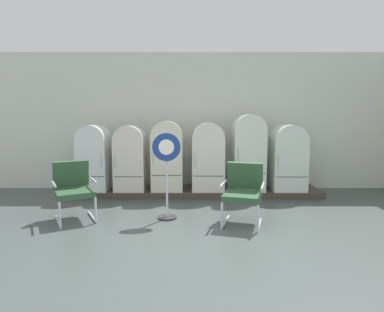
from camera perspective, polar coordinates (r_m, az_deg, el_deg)
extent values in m
cube|color=#3F4845|center=(4.40, -0.02, -16.23)|extent=(12.00, 10.00, 0.05)
cube|color=silver|center=(7.70, -0.04, 5.98)|extent=(11.76, 0.12, 3.15)
cube|color=#47443F|center=(7.78, -0.04, 15.03)|extent=(11.76, 0.07, 0.06)
cube|color=#423A30|center=(7.26, -0.04, -6.12)|extent=(5.51, 0.95, 0.13)
cube|color=white|center=(7.34, -16.64, -1.45)|extent=(0.62, 0.66, 1.09)
cylinder|color=white|center=(7.29, -16.79, 2.79)|extent=(0.62, 0.65, 0.62)
cube|color=#383838|center=(7.06, -17.35, -3.41)|extent=(0.57, 0.01, 0.01)
cylinder|color=silver|center=(6.93, -15.51, -0.81)|extent=(0.02, 0.02, 0.28)
cube|color=silver|center=(7.13, -10.68, -1.60)|extent=(0.64, 0.60, 1.07)
cylinder|color=silver|center=(7.07, -10.78, 2.67)|extent=(0.64, 0.59, 0.64)
cube|color=#383838|center=(6.87, -11.10, -3.56)|extent=(0.59, 0.01, 0.01)
cylinder|color=silver|center=(6.86, -13.31, -0.92)|extent=(0.02, 0.02, 0.28)
cube|color=beige|center=(7.03, -4.33, -1.25)|extent=(0.65, 0.62, 1.16)
cylinder|color=beige|center=(6.97, -4.37, 3.45)|extent=(0.65, 0.60, 0.65)
cube|color=#383838|center=(6.76, -4.50, -3.38)|extent=(0.60, 0.01, 0.01)
cylinder|color=silver|center=(6.72, -6.81, -0.47)|extent=(0.02, 0.02, 0.28)
cube|color=silver|center=(7.06, 2.72, -1.39)|extent=(0.68, 0.69, 1.11)
cylinder|color=silver|center=(7.00, 2.75, 3.10)|extent=(0.68, 0.68, 0.68)
cube|color=#383838|center=(6.75, 2.86, -3.50)|extent=(0.62, 0.01, 0.01)
cylinder|color=silver|center=(6.68, 0.49, -0.72)|extent=(0.02, 0.02, 0.28)
cube|color=silver|center=(7.13, 9.69, -0.68)|extent=(0.66, 0.66, 1.29)
cylinder|color=silver|center=(7.07, 9.80, 4.51)|extent=(0.66, 0.65, 0.66)
cube|color=#383838|center=(6.84, 10.12, -2.98)|extent=(0.61, 0.01, 0.01)
cylinder|color=silver|center=(6.73, 7.95, 0.23)|extent=(0.02, 0.02, 0.28)
cube|color=silver|center=(7.35, 16.19, -1.56)|extent=(0.70, 0.69, 1.05)
cylinder|color=silver|center=(7.29, 16.33, 2.52)|extent=(0.70, 0.68, 0.70)
cube|color=#383838|center=(7.05, 16.92, -3.50)|extent=(0.65, 0.01, 0.01)
cylinder|color=silver|center=(6.91, 14.73, -0.99)|extent=(0.02, 0.02, 0.28)
cylinder|color=silver|center=(5.78, -22.27, -10.54)|extent=(0.33, 0.58, 0.04)
cylinder|color=silver|center=(5.44, -22.03, -9.44)|extent=(0.05, 0.05, 0.40)
cylinder|color=silver|center=(5.85, -16.99, -10.10)|extent=(0.33, 0.58, 0.04)
cylinder|color=silver|center=(5.52, -16.44, -8.98)|extent=(0.05, 0.05, 0.40)
cube|color=#2D4F31|center=(5.70, -19.79, -6.08)|extent=(0.78, 0.78, 0.09)
cube|color=#2D4F31|center=(5.94, -20.33, -2.90)|extent=(0.58, 0.42, 0.46)
cylinder|color=silver|center=(5.63, -22.95, -4.46)|extent=(0.28, 0.47, 0.04)
cylinder|color=silver|center=(5.71, -16.84, -4.04)|extent=(0.28, 0.47, 0.04)
cylinder|color=silver|center=(5.39, 5.77, -11.33)|extent=(0.21, 0.62, 0.04)
cylinder|color=silver|center=(5.05, 5.18, -10.22)|extent=(0.05, 0.05, 0.40)
cylinder|color=silver|center=(5.32, 11.55, -11.66)|extent=(0.21, 0.62, 0.04)
cylinder|color=silver|center=(4.98, 11.34, -10.57)|extent=(0.05, 0.05, 0.40)
cube|color=#2D4F31|center=(5.23, 8.73, -6.91)|extent=(0.71, 0.71, 0.09)
cube|color=#2D4F31|center=(5.46, 9.19, -3.39)|extent=(0.60, 0.32, 0.46)
cylinder|color=silver|center=(5.23, 5.44, -4.77)|extent=(0.18, 0.51, 0.04)
cylinder|color=silver|center=(5.16, 12.15, -5.07)|extent=(0.18, 0.51, 0.04)
cylinder|color=#2D2D30|center=(5.62, -4.37, -10.58)|extent=(0.32, 0.32, 0.03)
cylinder|color=silver|center=(5.47, -4.43, -4.55)|extent=(0.04, 0.04, 1.17)
cylinder|color=navy|center=(5.35, -4.51, 1.55)|extent=(0.46, 0.02, 0.46)
cylinder|color=white|center=(5.34, -4.52, 1.54)|extent=(0.25, 0.00, 0.25)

